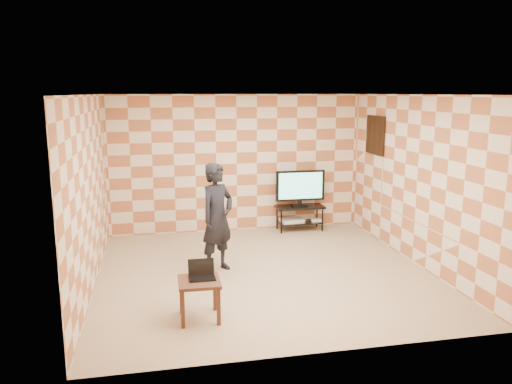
% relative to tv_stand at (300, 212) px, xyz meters
% --- Properties ---
extents(floor, '(5.00, 5.00, 0.00)m').
position_rel_tv_stand_xyz_m(floor, '(-1.23, -2.22, -0.37)').
color(floor, tan).
rests_on(floor, ground).
extents(wall_back, '(5.00, 0.02, 2.70)m').
position_rel_tv_stand_xyz_m(wall_back, '(-1.23, 0.28, 0.98)').
color(wall_back, beige).
rests_on(wall_back, ground).
extents(wall_front, '(5.00, 0.02, 2.70)m').
position_rel_tv_stand_xyz_m(wall_front, '(-1.23, -4.72, 0.98)').
color(wall_front, beige).
rests_on(wall_front, ground).
extents(wall_left, '(0.02, 5.00, 2.70)m').
position_rel_tv_stand_xyz_m(wall_left, '(-3.73, -2.22, 0.98)').
color(wall_left, beige).
rests_on(wall_left, ground).
extents(wall_right, '(0.02, 5.00, 2.70)m').
position_rel_tv_stand_xyz_m(wall_right, '(1.27, -2.22, 0.98)').
color(wall_right, beige).
rests_on(wall_right, ground).
extents(ceiling, '(5.00, 5.00, 0.02)m').
position_rel_tv_stand_xyz_m(ceiling, '(-1.23, -2.22, 2.33)').
color(ceiling, white).
rests_on(ceiling, wall_back).
extents(wall_art, '(0.04, 0.72, 0.72)m').
position_rel_tv_stand_xyz_m(wall_art, '(1.24, -0.67, 1.58)').
color(wall_art, black).
rests_on(wall_art, wall_right).
extents(tv_stand, '(0.96, 0.43, 0.50)m').
position_rel_tv_stand_xyz_m(tv_stand, '(0.00, 0.00, 0.00)').
color(tv_stand, black).
rests_on(tv_stand, floor).
extents(tv, '(0.99, 0.19, 0.72)m').
position_rel_tv_stand_xyz_m(tv, '(0.00, -0.00, 0.53)').
color(tv, black).
rests_on(tv, tv_stand).
extents(dvd_player, '(0.47, 0.35, 0.07)m').
position_rel_tv_stand_xyz_m(dvd_player, '(-0.16, -0.00, -0.16)').
color(dvd_player, '#BBBBBD').
rests_on(dvd_player, tv_stand).
extents(game_console, '(0.22, 0.17, 0.05)m').
position_rel_tv_stand_xyz_m(game_console, '(0.34, -0.02, -0.17)').
color(game_console, silver).
rests_on(game_console, tv_stand).
extents(side_table, '(0.51, 0.51, 0.50)m').
position_rel_tv_stand_xyz_m(side_table, '(-2.34, -3.63, 0.05)').
color(side_table, '#32180F').
rests_on(side_table, floor).
extents(laptop, '(0.32, 0.26, 0.22)m').
position_rel_tv_stand_xyz_m(laptop, '(-2.30, -3.55, 0.18)').
color(laptop, black).
rests_on(laptop, side_table).
extents(person, '(0.74, 0.70, 1.69)m').
position_rel_tv_stand_xyz_m(person, '(-1.91, -1.99, 0.48)').
color(person, black).
rests_on(person, floor).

